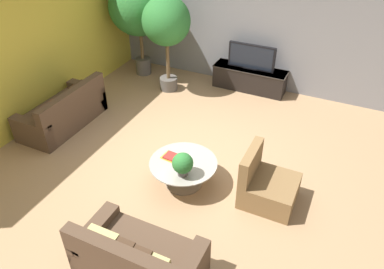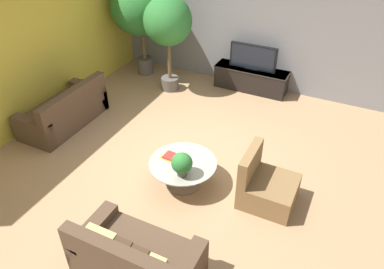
{
  "view_description": "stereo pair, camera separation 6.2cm",
  "coord_description": "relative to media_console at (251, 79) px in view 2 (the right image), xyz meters",
  "views": [
    {
      "loc": [
        2.32,
        -4.62,
        4.17
      ],
      "look_at": [
        0.13,
        0.01,
        0.55
      ],
      "focal_mm": 35.0,
      "sensor_mm": 36.0,
      "label": 1
    },
    {
      "loc": [
        2.38,
        -4.59,
        4.17
      ],
      "look_at": [
        0.13,
        0.01,
        0.55
      ],
      "focal_mm": 35.0,
      "sensor_mm": 36.0,
      "label": 2
    }
  ],
  "objects": [
    {
      "name": "ground_plane",
      "position": [
        -0.2,
        -2.94,
        -0.27
      ],
      "size": [
        24.0,
        24.0,
        0.0
      ],
      "primitive_type": "plane",
      "color": "#9E7A56"
    },
    {
      "name": "back_wall_stone",
      "position": [
        -0.2,
        0.32,
        1.23
      ],
      "size": [
        7.4,
        0.12,
        3.0
      ],
      "primitive_type": "cube",
      "color": "slate",
      "rests_on": "ground"
    },
    {
      "name": "side_wall_left",
      "position": [
        -3.46,
        -2.74,
        1.23
      ],
      "size": [
        0.12,
        7.4,
        3.0
      ],
      "primitive_type": "cube",
      "color": "gold",
      "rests_on": "ground"
    },
    {
      "name": "media_console",
      "position": [
        0.0,
        0.0,
        0.0
      ],
      "size": [
        1.67,
        0.5,
        0.52
      ],
      "color": "black",
      "rests_on": "ground"
    },
    {
      "name": "television",
      "position": [
        0.0,
        -0.0,
        0.53
      ],
      "size": [
        1.06,
        0.13,
        0.56
      ],
      "color": "black",
      "rests_on": "media_console"
    },
    {
      "name": "coffee_table",
      "position": [
        0.06,
        -3.53,
        0.03
      ],
      "size": [
        1.08,
        1.08,
        0.43
      ],
      "color": "#756656",
      "rests_on": "ground"
    },
    {
      "name": "couch_by_wall",
      "position": [
        -2.81,
        -3.01,
        0.02
      ],
      "size": [
        0.84,
        1.75,
        0.84
      ],
      "rotation": [
        0.0,
        0.0,
        -1.57
      ],
      "color": "#4C3828",
      "rests_on": "ground"
    },
    {
      "name": "couch_near_entry",
      "position": [
        0.31,
        -5.28,
        0.03
      ],
      "size": [
        1.53,
        0.84,
        0.84
      ],
      "rotation": [
        0.0,
        0.0,
        3.14
      ],
      "color": "#4C3828",
      "rests_on": "ground"
    },
    {
      "name": "armchair_wicker",
      "position": [
        1.36,
        -3.32,
        0.0
      ],
      "size": [
        0.8,
        0.76,
        0.86
      ],
      "rotation": [
        0.0,
        0.0,
        1.57
      ],
      "color": "brown",
      "rests_on": "ground"
    },
    {
      "name": "potted_palm_tall",
      "position": [
        -2.64,
        -0.33,
        1.33
      ],
      "size": [
        1.36,
        1.36,
        2.27
      ],
      "color": "#514C47",
      "rests_on": "ground"
    },
    {
      "name": "potted_palm_corner",
      "position": [
        -1.68,
        -0.79,
        1.27
      ],
      "size": [
        1.03,
        1.03,
        2.12
      ],
      "color": "#514C47",
      "rests_on": "ground"
    },
    {
      "name": "potted_plant_tabletop",
      "position": [
        0.18,
        -3.78,
        0.37
      ],
      "size": [
        0.32,
        0.32,
        0.38
      ],
      "color": "#514C47",
      "rests_on": "coffee_table"
    },
    {
      "name": "book_stack",
      "position": [
        -0.18,
        -3.5,
        0.18
      ],
      "size": [
        0.26,
        0.25,
        0.05
      ],
      "color": "gold",
      "rests_on": "coffee_table"
    },
    {
      "name": "remote_black",
      "position": [
        0.13,
        -3.52,
        0.17
      ],
      "size": [
        0.14,
        0.14,
        0.02
      ],
      "primitive_type": "cube",
      "rotation": [
        0.0,
        0.0,
        -0.76
      ],
      "color": "black",
      "rests_on": "coffee_table"
    }
  ]
}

